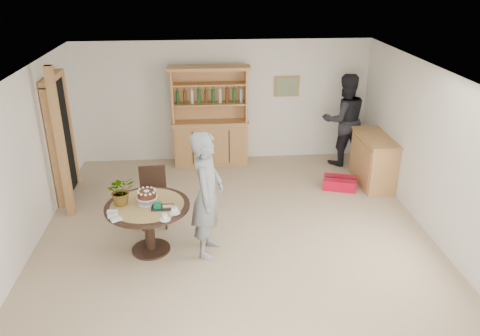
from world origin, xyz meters
name	(u,v)px	position (x,y,z in m)	size (l,w,h in m)	color
ground	(237,246)	(0.00, 0.00, 0.00)	(7.00, 7.00, 0.00)	tan
room_shell	(237,136)	(0.00, 0.01, 1.74)	(6.04, 7.04, 2.52)	white
doorway	(60,137)	(-2.93, 2.00, 1.11)	(0.13, 1.10, 2.18)	black
pine_post	(61,145)	(-2.70, 1.20, 1.25)	(0.12, 0.12, 2.50)	#BD7F4F
hutch	(210,132)	(-0.30, 3.24, 0.69)	(1.62, 0.54, 2.04)	tan
sideboard	(373,160)	(2.74, 2.00, 0.47)	(0.54, 1.26, 0.94)	tan
dining_table	(148,214)	(-1.27, 0.00, 0.60)	(1.20, 1.20, 0.76)	black
dining_chair	(153,192)	(-1.27, 0.83, 0.54)	(0.44, 0.44, 0.95)	black
birthday_cake	(147,195)	(-1.27, 0.05, 0.88)	(0.30, 0.30, 0.20)	white
flower_vase	(121,190)	(-1.62, 0.05, 0.97)	(0.38, 0.33, 0.42)	#3F7233
gift_tray	(162,206)	(-1.05, -0.12, 0.79)	(0.30, 0.20, 0.08)	black
coffee_cup_a	(175,210)	(-0.87, -0.28, 0.80)	(0.15, 0.15, 0.09)	white
coffee_cup_b	(165,217)	(-0.99, -0.45, 0.79)	(0.15, 0.15, 0.08)	white
napkins	(114,216)	(-1.68, -0.31, 0.77)	(0.24, 0.33, 0.03)	white
teen_boy	(207,195)	(-0.42, -0.10, 0.93)	(0.68, 0.44, 1.85)	gray
adult_person	(344,120)	(2.42, 3.00, 0.95)	(0.92, 0.72, 1.90)	black
red_suitcase	(340,183)	(2.07, 1.81, 0.10)	(0.69, 0.56, 0.21)	red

